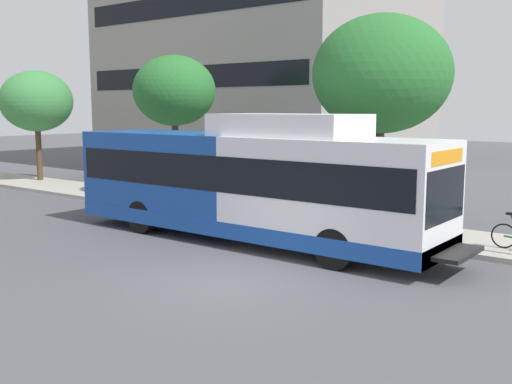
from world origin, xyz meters
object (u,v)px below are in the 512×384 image
object	(u,v)px
street_tree_far_block	(36,101)
street_tree_near_stop	(382,74)
transit_bus	(248,182)
street_tree_mid_block	(174,91)

from	to	relation	value
street_tree_far_block	street_tree_near_stop	bearing A→B (deg)	-89.05
transit_bus	street_tree_near_stop	bearing A→B (deg)	-23.74
street_tree_near_stop	street_tree_mid_block	size ratio (longest dim) A/B	1.14
street_tree_mid_block	street_tree_far_block	bearing A→B (deg)	91.56
transit_bus	street_tree_mid_block	xyz separation A→B (m)	(4.31, 7.29, 2.78)
transit_bus	street_tree_near_stop	size ratio (longest dim) A/B	1.86
street_tree_near_stop	street_tree_far_block	size ratio (longest dim) A/B	1.19
transit_bus	street_tree_far_block	world-z (taller)	street_tree_far_block
transit_bus	street_tree_far_block	xyz separation A→B (m)	(4.05, 16.86, 2.42)
street_tree_mid_block	street_tree_far_block	xyz separation A→B (m)	(-0.26, 9.58, -0.36)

